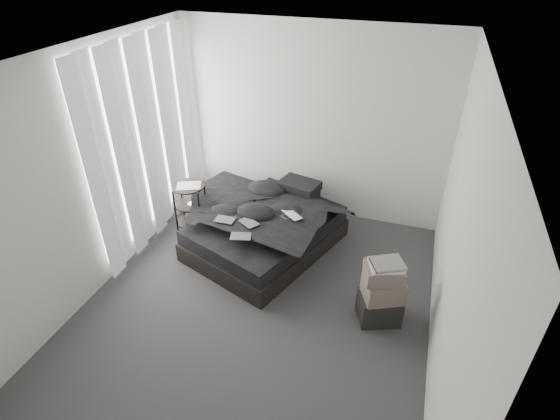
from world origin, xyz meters
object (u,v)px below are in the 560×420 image
(laptop, at_px, (289,211))
(side_stand, at_px, (192,212))
(bed, at_px, (266,239))
(box_lower, at_px, (379,307))

(laptop, relative_size, side_stand, 0.38)
(laptop, xyz_separation_m, side_stand, (-1.32, 0.00, -0.28))
(bed, relative_size, laptop, 6.24)
(side_stand, relative_size, box_lower, 1.84)
(side_stand, distance_m, box_lower, 2.65)
(side_stand, xyz_separation_m, box_lower, (2.54, -0.72, -0.23))
(bed, xyz_separation_m, laptop, (0.33, -0.07, 0.53))
(laptop, height_order, box_lower, laptop)
(box_lower, bearing_deg, side_stand, 164.10)
(bed, bearing_deg, box_lower, -7.27)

